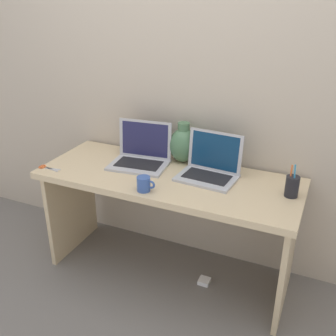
{
  "coord_description": "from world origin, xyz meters",
  "views": [
    {
      "loc": [
        0.85,
        -1.9,
        1.71
      ],
      "look_at": [
        0.0,
        0.0,
        0.76
      ],
      "focal_mm": 41.8,
      "sensor_mm": 36.0,
      "label": 1
    }
  ],
  "objects_px": {
    "pen_cup": "(292,186)",
    "green_vase": "(183,144)",
    "coffee_mug": "(144,184)",
    "laptop_left": "(142,153)",
    "power_brick": "(204,281)",
    "laptop_right": "(211,165)",
    "scissors": "(46,167)"
  },
  "relations": [
    {
      "from": "laptop_right",
      "to": "coffee_mug",
      "type": "xyz_separation_m",
      "value": [
        -0.27,
        -0.33,
        -0.03
      ]
    },
    {
      "from": "laptop_left",
      "to": "scissors",
      "type": "distance_m",
      "value": 0.6
    },
    {
      "from": "pen_cup",
      "to": "green_vase",
      "type": "bearing_deg",
      "value": 164.02
    },
    {
      "from": "pen_cup",
      "to": "laptop_right",
      "type": "bearing_deg",
      "value": 172.13
    },
    {
      "from": "scissors",
      "to": "coffee_mug",
      "type": "bearing_deg",
      "value": -1.56
    },
    {
      "from": "green_vase",
      "to": "coffee_mug",
      "type": "height_order",
      "value": "green_vase"
    },
    {
      "from": "laptop_left",
      "to": "scissors",
      "type": "bearing_deg",
      "value": -148.19
    },
    {
      "from": "scissors",
      "to": "power_brick",
      "type": "height_order",
      "value": "scissors"
    },
    {
      "from": "laptop_left",
      "to": "scissors",
      "type": "relative_size",
      "value": 2.54
    },
    {
      "from": "power_brick",
      "to": "coffee_mug",
      "type": "bearing_deg",
      "value": -144.48
    },
    {
      "from": "laptop_right",
      "to": "pen_cup",
      "type": "xyz_separation_m",
      "value": [
        0.47,
        -0.07,
        -0.01
      ]
    },
    {
      "from": "scissors",
      "to": "power_brick",
      "type": "distance_m",
      "value": 1.22
    },
    {
      "from": "coffee_mug",
      "to": "green_vase",
      "type": "bearing_deg",
      "value": 84.8
    },
    {
      "from": "laptop_left",
      "to": "green_vase",
      "type": "bearing_deg",
      "value": 29.98
    },
    {
      "from": "laptop_left",
      "to": "pen_cup",
      "type": "xyz_separation_m",
      "value": [
        0.93,
        -0.07,
        -0.01
      ]
    },
    {
      "from": "scissors",
      "to": "green_vase",
      "type": "bearing_deg",
      "value": 31.25
    },
    {
      "from": "pen_cup",
      "to": "scissors",
      "type": "bearing_deg",
      "value": -170.31
    },
    {
      "from": "coffee_mug",
      "to": "scissors",
      "type": "height_order",
      "value": "coffee_mug"
    },
    {
      "from": "pen_cup",
      "to": "laptop_left",
      "type": "bearing_deg",
      "value": 175.81
    },
    {
      "from": "green_vase",
      "to": "laptop_right",
      "type": "bearing_deg",
      "value": -30.72
    },
    {
      "from": "laptop_right",
      "to": "power_brick",
      "type": "xyz_separation_m",
      "value": [
        0.03,
        -0.11,
        -0.76
      ]
    },
    {
      "from": "laptop_left",
      "to": "green_vase",
      "type": "relative_size",
      "value": 1.46
    },
    {
      "from": "green_vase",
      "to": "power_brick",
      "type": "bearing_deg",
      "value": -43.92
    },
    {
      "from": "laptop_right",
      "to": "pen_cup",
      "type": "relative_size",
      "value": 1.85
    },
    {
      "from": "coffee_mug",
      "to": "pen_cup",
      "type": "distance_m",
      "value": 0.78
    },
    {
      "from": "laptop_left",
      "to": "power_brick",
      "type": "distance_m",
      "value": 0.91
    },
    {
      "from": "laptop_left",
      "to": "pen_cup",
      "type": "bearing_deg",
      "value": -4.19
    },
    {
      "from": "laptop_right",
      "to": "coffee_mug",
      "type": "distance_m",
      "value": 0.42
    },
    {
      "from": "laptop_left",
      "to": "pen_cup",
      "type": "height_order",
      "value": "laptop_left"
    },
    {
      "from": "coffee_mug",
      "to": "power_brick",
      "type": "height_order",
      "value": "coffee_mug"
    },
    {
      "from": "pen_cup",
      "to": "scissors",
      "type": "height_order",
      "value": "pen_cup"
    },
    {
      "from": "laptop_left",
      "to": "coffee_mug",
      "type": "relative_size",
      "value": 3.38
    }
  ]
}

